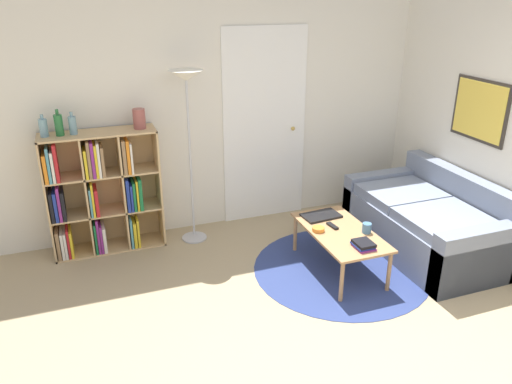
% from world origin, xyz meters
% --- Properties ---
extents(wall_back, '(7.09, 0.11, 2.60)m').
position_xyz_m(wall_back, '(0.02, 2.82, 1.29)').
color(wall_back, silver).
rests_on(wall_back, ground_plane).
extents(wall_right, '(0.08, 5.79, 2.60)m').
position_xyz_m(wall_right, '(2.07, 1.40, 1.30)').
color(wall_right, silver).
rests_on(wall_right, ground_plane).
extents(rug, '(1.63, 1.63, 0.01)m').
position_xyz_m(rug, '(0.59, 1.41, 0.00)').
color(rug, navy).
rests_on(rug, ground_plane).
extents(bookshelf, '(1.06, 0.34, 1.20)m').
position_xyz_m(bookshelf, '(-1.44, 2.61, 0.60)').
color(bookshelf, tan).
rests_on(bookshelf, ground_plane).
extents(floor_lamp, '(0.32, 0.32, 1.74)m').
position_xyz_m(floor_lamp, '(-0.55, 2.50, 1.49)').
color(floor_lamp, '#B7B7BC').
rests_on(floor_lamp, ground_plane).
extents(couch, '(0.94, 1.63, 0.76)m').
position_xyz_m(couch, '(1.62, 1.48, 0.28)').
color(couch, gray).
rests_on(couch, ground_plane).
extents(coffee_table, '(0.54, 1.01, 0.40)m').
position_xyz_m(coffee_table, '(0.56, 1.43, 0.36)').
color(coffee_table, '#AD7F51').
rests_on(coffee_table, ground_plane).
extents(laptop, '(0.38, 0.25, 0.02)m').
position_xyz_m(laptop, '(0.54, 1.76, 0.41)').
color(laptop, black).
rests_on(laptop, coffee_table).
extents(bowl, '(0.11, 0.11, 0.04)m').
position_xyz_m(bowl, '(0.37, 1.49, 0.42)').
color(bowl, orange).
rests_on(bowl, coffee_table).
extents(book_stack_on_table, '(0.15, 0.18, 0.06)m').
position_xyz_m(book_stack_on_table, '(0.59, 1.08, 0.43)').
color(book_stack_on_table, '#7F287A').
rests_on(book_stack_on_table, coffee_table).
extents(cup, '(0.08, 0.08, 0.09)m').
position_xyz_m(cup, '(0.76, 1.31, 0.45)').
color(cup, teal).
rests_on(cup, coffee_table).
extents(remote, '(0.06, 0.15, 0.02)m').
position_xyz_m(remote, '(0.53, 1.52, 0.41)').
color(remote, black).
rests_on(remote, coffee_table).
extents(bottle_left, '(0.07, 0.07, 0.20)m').
position_xyz_m(bottle_left, '(-1.84, 2.61, 1.29)').
color(bottle_left, '#6B93A3').
rests_on(bottle_left, bookshelf).
extents(bottle_middle, '(0.07, 0.07, 0.24)m').
position_xyz_m(bottle_middle, '(-1.71, 2.60, 1.30)').
color(bottle_middle, '#236633').
rests_on(bottle_middle, bookshelf).
extents(bottle_right, '(0.07, 0.07, 0.21)m').
position_xyz_m(bottle_right, '(-1.60, 2.61, 1.29)').
color(bottle_right, '#6B93A3').
rests_on(bottle_right, bookshelf).
extents(vase_on_shelf, '(0.12, 0.12, 0.19)m').
position_xyz_m(vase_on_shelf, '(-1.00, 2.60, 1.30)').
color(vase_on_shelf, '#934C47').
rests_on(vase_on_shelf, bookshelf).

